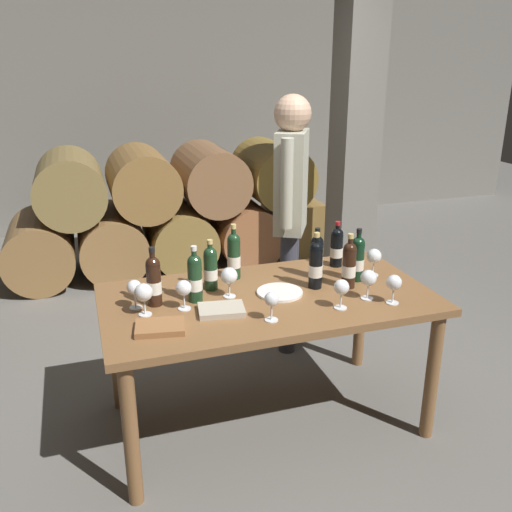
% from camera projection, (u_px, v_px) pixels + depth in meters
% --- Properties ---
extents(ground_plane, '(14.00, 14.00, 0.00)m').
position_uv_depth(ground_plane, '(267.00, 419.00, 3.13)').
color(ground_plane, '#66635E').
extents(cellar_back_wall, '(10.00, 0.24, 2.80)m').
position_uv_depth(cellar_back_wall, '(149.00, 105.00, 6.42)').
color(cellar_back_wall, slate).
rests_on(cellar_back_wall, ground_plane).
extents(barrel_stack, '(3.12, 0.90, 1.15)m').
position_uv_depth(barrel_stack, '(178.00, 211.00, 5.28)').
color(barrel_stack, olive).
rests_on(barrel_stack, ground_plane).
extents(stone_pillar, '(0.32, 0.32, 2.60)m').
position_uv_depth(stone_pillar, '(355.00, 138.00, 4.50)').
color(stone_pillar, slate).
rests_on(stone_pillar, ground_plane).
extents(dining_table, '(1.70, 0.90, 0.76)m').
position_uv_depth(dining_table, '(268.00, 312.00, 2.91)').
color(dining_table, brown).
rests_on(dining_table, ground_plane).
extents(wine_bottle_0, '(0.07, 0.07, 0.31)m').
position_uv_depth(wine_bottle_0, '(316.00, 264.00, 2.94)').
color(wine_bottle_0, black).
rests_on(wine_bottle_0, dining_table).
extents(wine_bottle_1, '(0.07, 0.07, 0.30)m').
position_uv_depth(wine_bottle_1, '(358.00, 258.00, 3.04)').
color(wine_bottle_1, black).
rests_on(wine_bottle_1, dining_table).
extents(wine_bottle_2, '(0.07, 0.07, 0.31)m').
position_uv_depth(wine_bottle_2, '(234.00, 255.00, 3.06)').
color(wine_bottle_2, '#19381E').
rests_on(wine_bottle_2, dining_table).
extents(wine_bottle_3, '(0.07, 0.07, 0.27)m').
position_uv_depth(wine_bottle_3, '(337.00, 247.00, 3.25)').
color(wine_bottle_3, black).
rests_on(wine_bottle_3, dining_table).
extents(wine_bottle_4, '(0.07, 0.07, 0.30)m').
position_uv_depth(wine_bottle_4, '(349.00, 264.00, 2.94)').
color(wine_bottle_4, black).
rests_on(wine_bottle_4, dining_table).
extents(wine_bottle_5, '(0.07, 0.07, 0.28)m').
position_uv_depth(wine_bottle_5, '(211.00, 268.00, 2.92)').
color(wine_bottle_5, '#19381E').
rests_on(wine_bottle_5, dining_table).
extents(wine_bottle_6, '(0.07, 0.07, 0.29)m').
position_uv_depth(wine_bottle_6, '(317.00, 256.00, 3.07)').
color(wine_bottle_6, black).
rests_on(wine_bottle_6, dining_table).
extents(wine_bottle_7, '(0.07, 0.07, 0.30)m').
position_uv_depth(wine_bottle_7, '(154.00, 280.00, 2.73)').
color(wine_bottle_7, black).
rests_on(wine_bottle_7, dining_table).
extents(wine_bottle_8, '(0.07, 0.07, 0.29)m').
position_uv_depth(wine_bottle_8, '(195.00, 278.00, 2.77)').
color(wine_bottle_8, '#19381E').
rests_on(wine_bottle_8, dining_table).
extents(wine_glass_0, '(0.07, 0.07, 0.14)m').
position_uv_depth(wine_glass_0, '(272.00, 301.00, 2.57)').
color(wine_glass_0, white).
rests_on(wine_glass_0, dining_table).
extents(wine_glass_1, '(0.08, 0.08, 0.16)m').
position_uv_depth(wine_glass_1, '(374.00, 257.00, 3.11)').
color(wine_glass_1, white).
rests_on(wine_glass_1, dining_table).
extents(wine_glass_2, '(0.08, 0.08, 0.16)m').
position_uv_depth(wine_glass_2, '(368.00, 279.00, 2.80)').
color(wine_glass_2, white).
rests_on(wine_glass_2, dining_table).
extents(wine_glass_3, '(0.08, 0.08, 0.15)m').
position_uv_depth(wine_glass_3, '(341.00, 288.00, 2.70)').
color(wine_glass_3, white).
rests_on(wine_glass_3, dining_table).
extents(wine_glass_4, '(0.08, 0.08, 0.15)m').
position_uv_depth(wine_glass_4, '(394.00, 283.00, 2.75)').
color(wine_glass_4, white).
rests_on(wine_glass_4, dining_table).
extents(wine_glass_5, '(0.08, 0.08, 0.15)m').
position_uv_depth(wine_glass_5, '(184.00, 289.00, 2.69)').
color(wine_glass_5, white).
rests_on(wine_glass_5, dining_table).
extents(wine_glass_6, '(0.07, 0.07, 0.15)m').
position_uv_depth(wine_glass_6, '(134.00, 288.00, 2.70)').
color(wine_glass_6, white).
rests_on(wine_glass_6, dining_table).
extents(wine_glass_7, '(0.09, 0.09, 0.16)m').
position_uv_depth(wine_glass_7, '(229.00, 276.00, 2.83)').
color(wine_glass_7, white).
rests_on(wine_glass_7, dining_table).
extents(wine_glass_8, '(0.09, 0.09, 0.16)m').
position_uv_depth(wine_glass_8, '(144.00, 293.00, 2.63)').
color(wine_glass_8, white).
rests_on(wine_glass_8, dining_table).
extents(tasting_notebook, '(0.24, 0.20, 0.03)m').
position_uv_depth(tasting_notebook, '(160.00, 327.00, 2.51)').
color(tasting_notebook, '#936038').
rests_on(tasting_notebook, dining_table).
extents(leather_ledger, '(0.24, 0.19, 0.03)m').
position_uv_depth(leather_ledger, '(221.00, 310.00, 2.68)').
color(leather_ledger, '#B2A893').
rests_on(leather_ledger, dining_table).
extents(serving_plate, '(0.24, 0.24, 0.01)m').
position_uv_depth(serving_plate, '(280.00, 292.00, 2.90)').
color(serving_plate, white).
rests_on(serving_plate, dining_table).
extents(sommelier_presenting, '(0.31, 0.44, 1.72)m').
position_uv_depth(sommelier_presenting, '(291.00, 202.00, 3.57)').
color(sommelier_presenting, '#383842').
rests_on(sommelier_presenting, ground_plane).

